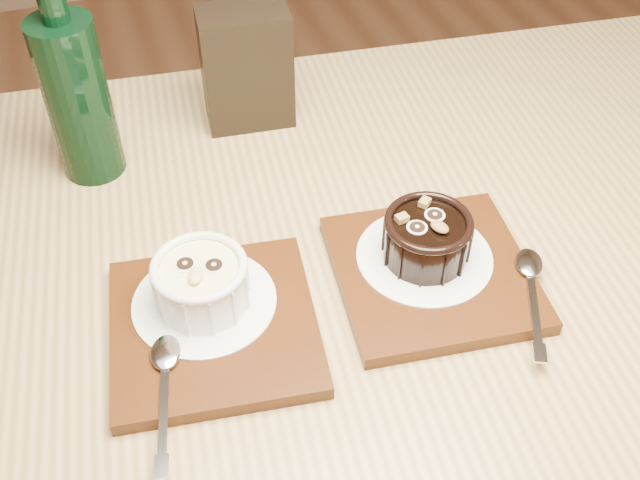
# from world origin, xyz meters

# --- Properties ---
(table) EXTENTS (1.27, 0.91, 0.75)m
(table) POSITION_xyz_m (0.13, 0.29, 0.66)
(table) COLOR olive
(table) RESTS_ON ground
(tray_left) EXTENTS (0.20, 0.20, 0.01)m
(tray_left) POSITION_xyz_m (0.02, 0.27, 0.76)
(tray_left) COLOR #44200B
(tray_left) RESTS_ON table
(doily_left) EXTENTS (0.13, 0.13, 0.00)m
(doily_left) POSITION_xyz_m (0.02, 0.29, 0.77)
(doily_left) COLOR white
(doily_left) RESTS_ON tray_left
(ramekin_white) EXTENTS (0.08, 0.08, 0.05)m
(ramekin_white) POSITION_xyz_m (0.02, 0.29, 0.79)
(ramekin_white) COLOR white
(ramekin_white) RESTS_ON doily_left
(spoon_left) EXTENTS (0.05, 0.14, 0.01)m
(spoon_left) POSITION_xyz_m (-0.03, 0.21, 0.77)
(spoon_left) COLOR silver
(spoon_left) RESTS_ON tray_left
(tray_right) EXTENTS (0.20, 0.20, 0.01)m
(tray_right) POSITION_xyz_m (0.23, 0.26, 0.76)
(tray_right) COLOR #44200B
(tray_right) RESTS_ON table
(doily_right) EXTENTS (0.13, 0.13, 0.00)m
(doily_right) POSITION_xyz_m (0.23, 0.28, 0.77)
(doily_right) COLOR white
(doily_right) RESTS_ON tray_right
(ramekin_dark) EXTENTS (0.08, 0.08, 0.05)m
(ramekin_dark) POSITION_xyz_m (0.23, 0.28, 0.79)
(ramekin_dark) COLOR black
(ramekin_dark) RESTS_ON doily_right
(spoon_right) EXTENTS (0.08, 0.13, 0.01)m
(spoon_right) POSITION_xyz_m (0.30, 0.21, 0.77)
(spoon_right) COLOR silver
(spoon_right) RESTS_ON tray_right
(condiment_stand) EXTENTS (0.11, 0.07, 0.14)m
(condiment_stand) POSITION_xyz_m (0.13, 0.57, 0.82)
(condiment_stand) COLOR black
(condiment_stand) RESTS_ON table
(green_bottle) EXTENTS (0.07, 0.07, 0.25)m
(green_bottle) POSITION_xyz_m (-0.05, 0.54, 0.85)
(green_bottle) COLOR black
(green_bottle) RESTS_ON table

